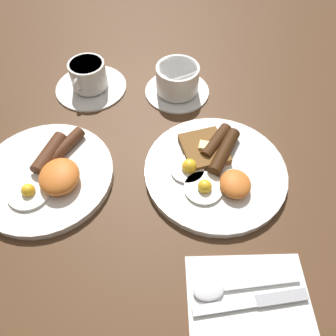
# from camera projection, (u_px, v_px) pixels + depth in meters

# --- Properties ---
(ground_plane) EXTENTS (3.00, 3.00, 0.00)m
(ground_plane) POSITION_uv_depth(u_px,v_px,m) (215.00, 173.00, 0.63)
(ground_plane) COLOR #4C301C
(breakfast_plate_near) EXTENTS (0.27, 0.27, 0.04)m
(breakfast_plate_near) POSITION_uv_depth(u_px,v_px,m) (215.00, 169.00, 0.62)
(breakfast_plate_near) COLOR silver
(breakfast_plate_near) RESTS_ON ground_plane
(breakfast_plate_far) EXTENTS (0.25, 0.25, 0.05)m
(breakfast_plate_far) POSITION_uv_depth(u_px,v_px,m) (48.00, 174.00, 0.61)
(breakfast_plate_far) COLOR silver
(breakfast_plate_far) RESTS_ON ground_plane
(teacup_near) EXTENTS (0.15, 0.15, 0.07)m
(teacup_near) POSITION_uv_depth(u_px,v_px,m) (178.00, 81.00, 0.74)
(teacup_near) COLOR silver
(teacup_near) RESTS_ON ground_plane
(teacup_far) EXTENTS (0.17, 0.17, 0.07)m
(teacup_far) POSITION_uv_depth(u_px,v_px,m) (89.00, 79.00, 0.75)
(teacup_far) COLOR silver
(teacup_far) RESTS_ON ground_plane
(napkin) EXTENTS (0.13, 0.19, 0.01)m
(napkin) POSITION_uv_depth(u_px,v_px,m) (248.00, 295.00, 0.49)
(napkin) COLOR white
(napkin) RESTS_ON ground_plane
(knife) EXTENTS (0.03, 0.17, 0.01)m
(knife) POSITION_uv_depth(u_px,v_px,m) (257.00, 301.00, 0.48)
(knife) COLOR silver
(knife) RESTS_ON napkin
(spoon) EXTENTS (0.04, 0.17, 0.01)m
(spoon) POSITION_uv_depth(u_px,v_px,m) (220.00, 289.00, 0.49)
(spoon) COLOR silver
(spoon) RESTS_ON napkin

